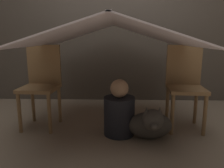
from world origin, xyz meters
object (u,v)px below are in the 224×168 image
object	(u,v)px
dog	(151,124)
chair_right	(185,83)
chair_left	(41,82)
person_front	(119,112)

from	to	relation	value
dog	chair_right	bearing A→B (deg)	41.66
chair_left	person_front	world-z (taller)	chair_left
chair_right	person_front	bearing A→B (deg)	-159.02
chair_right	person_front	xyz separation A→B (m)	(-0.68, -0.22, -0.25)
chair_left	chair_right	world-z (taller)	same
chair_left	person_front	bearing A→B (deg)	-11.39
person_front	dog	bearing A→B (deg)	-25.06
chair_left	dog	xyz separation A→B (m)	(1.11, -0.35, -0.31)
person_front	chair_left	bearing A→B (deg)	165.23
chair_right	person_front	size ratio (longest dim) A/B	1.56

